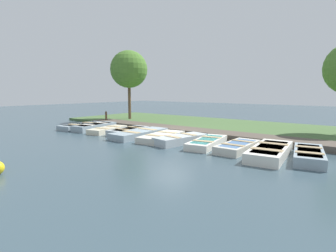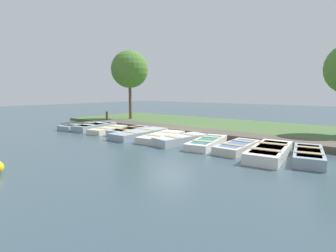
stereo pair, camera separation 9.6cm
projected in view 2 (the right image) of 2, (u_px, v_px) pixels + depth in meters
name	position (u px, v px, depth m)	size (l,w,h in m)	color
ground_plane	(171.00, 136.00, 14.86)	(80.00, 80.00, 0.00)	#384C56
shore_bank	(213.00, 125.00, 18.73)	(8.00, 24.00, 0.18)	#476638
dock_walkway	(184.00, 130.00, 15.91)	(1.54, 16.22, 0.29)	#51473D
rowboat_0	(83.00, 126.00, 17.97)	(3.41, 1.61, 0.34)	#8C9EA8
rowboat_1	(95.00, 127.00, 17.31)	(3.23, 1.53, 0.40)	#8C9EA8
rowboat_2	(108.00, 130.00, 16.19)	(2.83, 1.49, 0.33)	beige
rowboat_3	(129.00, 131.00, 15.57)	(2.84, 1.28, 0.36)	#B2BCC1
rowboat_4	(140.00, 134.00, 14.52)	(3.56, 1.28, 0.37)	#8C9EA8
rowboat_5	(162.00, 137.00, 13.62)	(3.23, 1.63, 0.34)	beige
rowboat_6	(181.00, 139.00, 12.73)	(2.98, 1.52, 0.40)	#B2BCC1
rowboat_7	(207.00, 142.00, 12.13)	(3.22, 1.54, 0.33)	silver
rowboat_8	(237.00, 147.00, 11.12)	(2.67, 1.04, 0.35)	beige
rowboat_9	(270.00, 152.00, 10.08)	(3.49, 1.54, 0.42)	silver
rowboat_10	(308.00, 155.00, 9.55)	(2.96, 1.51, 0.40)	#8C9EA8
mooring_post_near	(107.00, 117.00, 20.48)	(0.16, 0.16, 0.97)	brown
park_tree_far_left	(130.00, 69.00, 21.79)	(3.09, 3.09, 5.87)	brown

